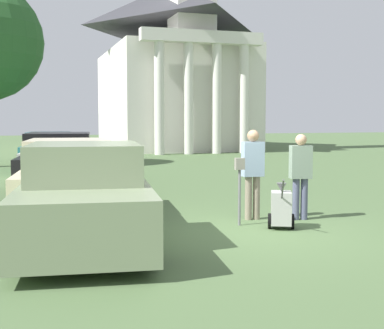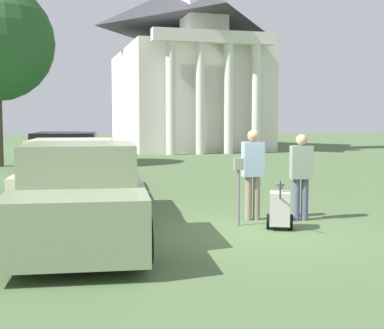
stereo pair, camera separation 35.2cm
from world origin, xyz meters
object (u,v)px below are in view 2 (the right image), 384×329
object	(u,v)px
person_worker	(253,169)
parked_car_cream	(73,178)
parked_car_white	(62,157)
parking_meter	(239,178)
equipment_cart	(280,208)
parked_car_black	(66,163)
parked_car_sage	(82,197)
person_supervisor	(301,172)
parked_car_teal	(60,151)
church	(186,55)

from	to	relation	value
person_worker	parked_car_cream	bearing A→B (deg)	-27.67
parked_car_white	parking_meter	distance (m)	9.97
parked_car_white	person_worker	size ratio (longest dim) A/B	2.81
parked_car_cream	equipment_cart	xyz separation A→B (m)	(3.52, -3.02, -0.34)
parked_car_black	person_worker	distance (m)	6.74
parked_car_sage	person_worker	bearing A→B (deg)	23.55
parked_car_cream	person_supervisor	xyz separation A→B (m)	(4.29, -2.32, 0.24)
parked_car_cream	parked_car_black	bearing A→B (deg)	97.10
parked_car_black	person_worker	bearing A→B (deg)	-52.69
parked_car_black	parked_car_teal	size ratio (longest dim) A/B	1.05
parked_car_cream	church	xyz separation A→B (m)	(8.88, 23.77, 5.61)
parked_car_teal	person_supervisor	bearing A→B (deg)	-63.98
parked_car_teal	equipment_cart	world-z (taller)	parked_car_teal
parked_car_white	person_worker	xyz separation A→B (m)	(3.39, -9.06, 0.34)
parked_car_white	parked_car_teal	xyz separation A→B (m)	(0.00, 3.15, 0.02)
parked_car_sage	parked_car_teal	size ratio (longest dim) A/B	1.06
person_worker	equipment_cart	world-z (taller)	person_worker
parked_car_cream	parked_car_white	world-z (taller)	parked_car_cream
equipment_cart	church	bearing A→B (deg)	103.10
parking_meter	person_worker	xyz separation A→B (m)	(0.48, 0.48, 0.13)
equipment_cart	person_worker	bearing A→B (deg)	121.85
equipment_cart	parked_car_black	bearing A→B (deg)	141.71
parking_meter	person_worker	bearing A→B (deg)	44.99
equipment_cart	parked_car_cream	bearing A→B (deg)	163.82
parked_car_sage	church	size ratio (longest dim) A/B	0.21
person_supervisor	church	xyz separation A→B (m)	(4.58, 26.09, 5.37)
person_worker	equipment_cart	bearing A→B (deg)	100.55
parked_car_black	person_supervisor	world-z (taller)	person_supervisor
parked_car_black	person_worker	xyz separation A→B (m)	(3.39, -5.82, 0.28)
parked_car_black	equipment_cart	xyz separation A→B (m)	(3.52, -6.82, -0.36)
parked_car_sage	person_supervisor	size ratio (longest dim) A/B	3.04
person_supervisor	church	bearing A→B (deg)	-89.77
parking_meter	equipment_cart	distance (m)	0.95
parking_meter	person_supervisor	xyz separation A→B (m)	(1.38, 0.18, 0.08)
parked_car_cream	parked_car_white	distance (m)	7.04
parked_car_black	parking_meter	world-z (taller)	parked_car_black
parking_meter	person_supervisor	world-z (taller)	person_supervisor
parking_meter	church	size ratio (longest dim) A/B	0.05
parked_car_teal	person_supervisor	size ratio (longest dim) A/B	2.87
parking_meter	person_supervisor	bearing A→B (deg)	7.35
parked_car_sage	parked_car_black	distance (m)	6.82
parked_car_teal	person_worker	size ratio (longest dim) A/B	2.74
parked_car_black	parking_meter	distance (m)	6.94
parked_car_teal	equipment_cart	distance (m)	13.68
parking_meter	person_supervisor	size ratio (longest dim) A/B	0.75
parking_meter	person_worker	world-z (taller)	person_worker
parked_car_cream	equipment_cart	bearing A→B (deg)	-33.49
equipment_cart	church	xyz separation A→B (m)	(5.35, 26.78, 5.96)
church	person_worker	bearing A→B (deg)	-102.01
parked_car_teal	person_worker	xyz separation A→B (m)	(3.39, -12.21, 0.32)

